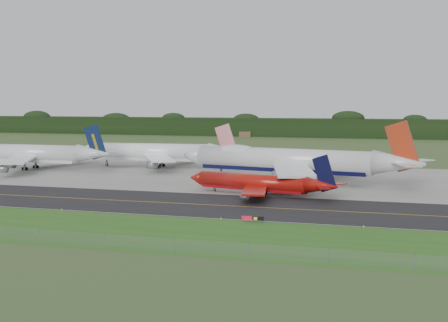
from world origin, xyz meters
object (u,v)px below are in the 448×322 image
Objects in this scene: jet_red_737 at (260,183)px; jet_star_tail at (158,153)px; jet_ba_747 at (291,161)px; jet_navy_gold at (30,154)px; taxiway_sign at (253,218)px.

jet_star_tail reaches higher than jet_red_737.
jet_star_tail is (-49.86, 54.09, 2.22)m from jet_red_737.
jet_star_tail is (-52.56, 27.16, -1.02)m from jet_ba_747.
jet_red_737 is 97.64m from jet_navy_gold.
jet_ba_747 is 59.17m from jet_star_tail.
jet_ba_747 is at bearing -5.77° from jet_navy_gold.
jet_red_737 is at bearing 100.81° from taxiway_sign.
jet_navy_gold is at bearing 158.13° from jet_red_737.
taxiway_sign is (6.77, -35.47, -2.07)m from jet_red_737.
jet_red_737 is 73.59m from jet_star_tail.
jet_star_tail is at bearing 152.68° from jet_ba_747.
jet_navy_gold is (-90.59, 36.36, 2.19)m from jet_red_737.
jet_red_737 is 9.49× the size of taxiway_sign.
jet_ba_747 reaches higher than jet_red_737.
jet_ba_747 reaches higher than jet_navy_gold.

